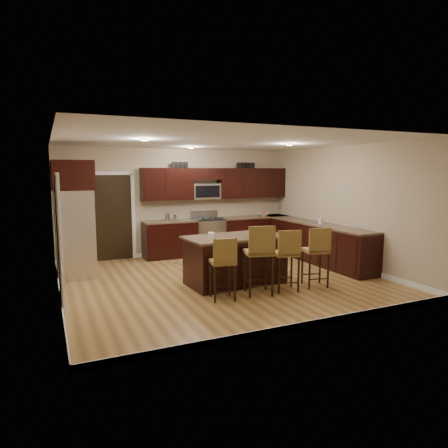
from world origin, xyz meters
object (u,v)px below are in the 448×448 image
island (235,261)px  stool_left (223,261)px  refrigerator (74,218)px  range (208,236)px  stool_mid (260,252)px  stool_right (287,253)px  stool_extra (317,250)px

island → stool_left: bearing=-131.0°
island → refrigerator: (-2.74, 1.80, 0.78)m
refrigerator → range: bearing=16.6°
stool_left → stool_mid: stool_mid is taller
stool_mid → stool_right: (0.56, 0.01, -0.07)m
stool_right → stool_mid: bearing=-165.5°
island → stool_extra: 1.54m
stool_extra → island: bearing=159.9°
island → stool_left: size_ratio=1.87×
refrigerator → stool_extra: (4.00, -2.64, -0.51)m
island → stool_extra: (1.26, -0.84, 0.27)m
range → stool_mid: stool_mid is taller
stool_right → stool_extra: size_ratio=1.00×
stool_right → stool_extra: (0.65, 0.00, 0.00)m
stool_mid → range: bearing=95.9°
stool_left → range: bearing=81.8°
range → stool_extra: 3.70m
stool_right → refrigerator: size_ratio=0.48×
island → stool_mid: (0.05, -0.85, 0.34)m
stool_right → refrigerator: bearing=155.5°
refrigerator → stool_left: bearing=-51.4°
refrigerator → island: bearing=-33.3°
stool_left → refrigerator: bearing=138.5°
stool_mid → island: bearing=107.1°
stool_left → refrigerator: size_ratio=0.45×
stool_mid → stool_extra: (1.21, 0.01, -0.07)m
stool_right → refrigerator: (-3.35, 2.64, 0.51)m
stool_left → island: bearing=63.1°
range → stool_mid: bearing=-98.0°
island → stool_left: stool_left is taller
range → stool_right: 3.64m
range → stool_left: 3.82m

